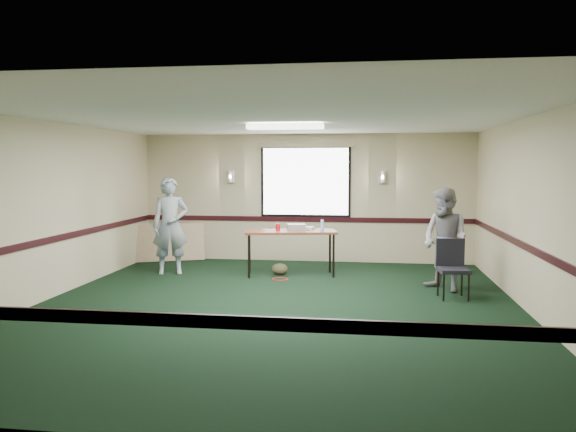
# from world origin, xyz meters

# --- Properties ---
(ground) EXTENTS (8.00, 8.00, 0.00)m
(ground) POSITION_xyz_m (0.00, 0.00, 0.00)
(ground) COLOR black
(ground) RESTS_ON ground
(room_shell) EXTENTS (8.00, 8.02, 8.00)m
(room_shell) POSITION_xyz_m (0.00, 2.12, 1.58)
(room_shell) COLOR #C7BB90
(room_shell) RESTS_ON ground
(folding_table) EXTENTS (1.76, 0.97, 0.83)m
(folding_table) POSITION_xyz_m (-0.10, 2.40, 0.77)
(folding_table) COLOR brown
(folding_table) RESTS_ON ground
(projector) EXTENTS (0.39, 0.35, 0.11)m
(projector) POSITION_xyz_m (-0.01, 2.52, 0.89)
(projector) COLOR gray
(projector) RESTS_ON folding_table
(game_console) EXTENTS (0.25, 0.22, 0.05)m
(game_console) POSITION_xyz_m (0.20, 2.62, 0.86)
(game_console) COLOR silver
(game_console) RESTS_ON folding_table
(red_cup) EXTENTS (0.08, 0.08, 0.13)m
(red_cup) POSITION_xyz_m (-0.34, 2.36, 0.90)
(red_cup) COLOR red
(red_cup) RESTS_ON folding_table
(water_bottle) EXTENTS (0.06, 0.06, 0.20)m
(water_bottle) POSITION_xyz_m (0.48, 2.44, 0.94)
(water_bottle) COLOR #84AFD9
(water_bottle) RESTS_ON folding_table
(duffel_bag) EXTENTS (0.33, 0.27, 0.21)m
(duffel_bag) POSITION_xyz_m (-0.31, 2.40, 0.11)
(duffel_bag) COLOR #4C412B
(duffel_bag) RESTS_ON ground
(cable_coil) EXTENTS (0.32, 0.32, 0.01)m
(cable_coil) POSITION_xyz_m (-0.23, 1.96, 0.01)
(cable_coil) COLOR red
(cable_coil) RESTS_ON ground
(folded_table) EXTENTS (1.51, 0.81, 0.79)m
(folded_table) POSITION_xyz_m (-2.91, 3.60, 0.40)
(folded_table) COLOR tan
(folded_table) RESTS_ON ground
(conference_chair) EXTENTS (0.48, 0.50, 0.90)m
(conference_chair) POSITION_xyz_m (2.59, 0.98, 0.53)
(conference_chair) COLOR black
(conference_chair) RESTS_ON ground
(person_left) EXTENTS (0.76, 0.62, 1.81)m
(person_left) POSITION_xyz_m (-2.36, 2.23, 0.91)
(person_left) COLOR #46679B
(person_left) RESTS_ON ground
(person_right) EXTENTS (1.01, 1.03, 1.67)m
(person_right) POSITION_xyz_m (2.55, 1.44, 0.83)
(person_right) COLOR #768AB8
(person_right) RESTS_ON ground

